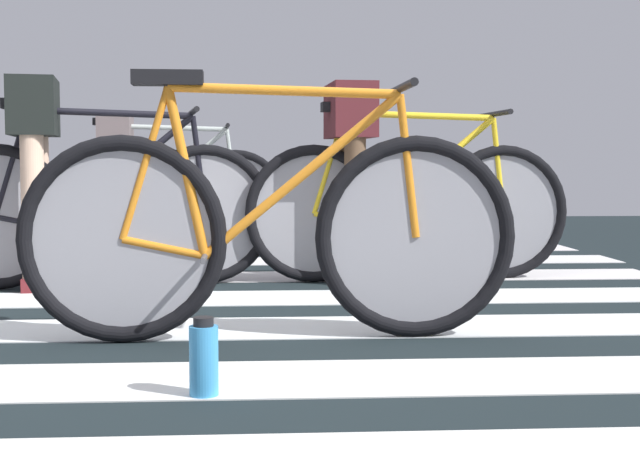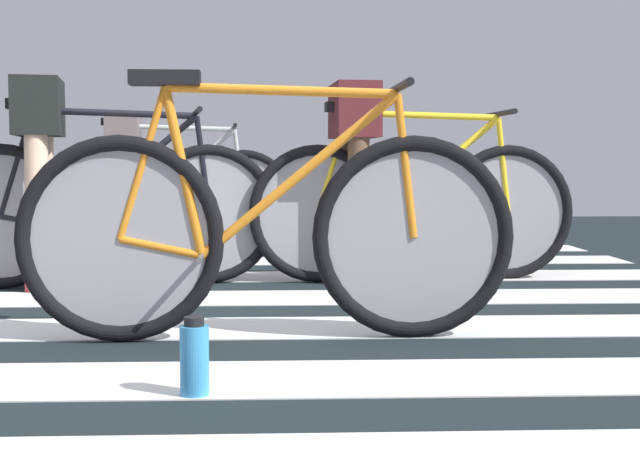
% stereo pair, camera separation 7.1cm
% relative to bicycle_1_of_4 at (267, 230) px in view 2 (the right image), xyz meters
% --- Properties ---
extents(ground, '(18.00, 14.00, 0.02)m').
position_rel_bicycle_1_of_4_xyz_m(ground, '(-0.33, 0.09, -0.40)').
color(ground, black).
extents(crosswalk_markings, '(5.48, 6.50, 0.00)m').
position_rel_bicycle_1_of_4_xyz_m(crosswalk_markings, '(-0.34, 0.21, -0.38)').
color(crosswalk_markings, silver).
rests_on(crosswalk_markings, ground).
extents(bicycle_1_of_4, '(1.74, 0.52, 0.93)m').
position_rel_bicycle_1_of_4_xyz_m(bicycle_1_of_4, '(0.00, 0.00, 0.00)').
color(bicycle_1_of_4, black).
rests_on(bicycle_1_of_4, ground).
extents(bicycle_2_of_4, '(1.72, 0.54, 0.93)m').
position_rel_bicycle_1_of_4_xyz_m(bicycle_2_of_4, '(-0.83, 1.39, 0.00)').
color(bicycle_2_of_4, black).
rests_on(bicycle_2_of_4, ground).
extents(cyclist_2_of_4, '(0.37, 0.44, 1.03)m').
position_rel_bicycle_1_of_4_xyz_m(cyclist_2_of_4, '(-1.14, 1.34, 0.28)').
color(cyclist_2_of_4, beige).
rests_on(cyclist_2_of_4, ground).
extents(bicycle_3_of_4, '(1.73, 0.52, 0.93)m').
position_rel_bicycle_1_of_4_xyz_m(bicycle_3_of_4, '(0.74, 1.53, 0.00)').
color(bicycle_3_of_4, black).
rests_on(bicycle_3_of_4, ground).
extents(cyclist_3_of_4, '(0.34, 0.43, 1.03)m').
position_rel_bicycle_1_of_4_xyz_m(cyclist_3_of_4, '(0.43, 1.51, 0.28)').
color(cyclist_3_of_4, brown).
rests_on(cyclist_3_of_4, ground).
extents(bicycle_4_of_4, '(1.74, 0.52, 0.93)m').
position_rel_bicycle_1_of_4_xyz_m(bicycle_4_of_4, '(-0.74, 3.18, 0.00)').
color(bicycle_4_of_4, black).
rests_on(bicycle_4_of_4, ground).
extents(cyclist_4_of_4, '(0.34, 0.42, 0.96)m').
position_rel_bicycle_1_of_4_xyz_m(cyclist_4_of_4, '(-1.05, 3.16, 0.24)').
color(cyclist_4_of_4, tan).
rests_on(cyclist_4_of_4, ground).
extents(water_bottle, '(0.08, 0.08, 0.21)m').
position_rel_bicycle_1_of_4_xyz_m(water_bottle, '(-0.18, -0.74, -0.28)').
color(water_bottle, '#3992D2').
rests_on(water_bottle, ground).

